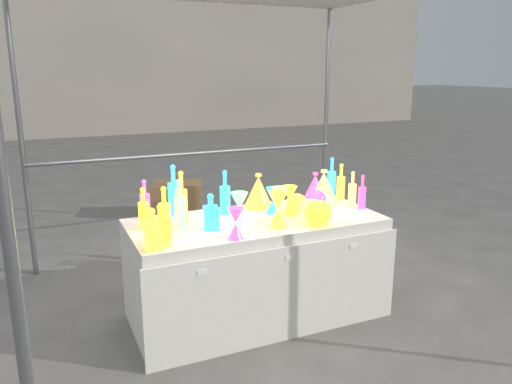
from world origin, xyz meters
name	(u,v)px	position (x,y,z in m)	size (l,w,h in m)	color
ground	(256,314)	(0.00, 0.00, 0.00)	(80.00, 80.00, 0.00)	slate
display_table	(257,268)	(0.00, -0.01, 0.37)	(1.84, 0.83, 0.75)	white
background_building	(195,32)	(4.00, 14.00, 3.00)	(14.00, 6.00, 6.00)	#AA9F8E
cardboard_box_closed	(177,200)	(0.15, 2.72, 0.22)	(0.60, 0.44, 0.44)	olive
cardboard_box_flat	(263,221)	(1.01, 2.05, 0.03)	(0.60, 0.43, 0.05)	olive
bottle_0	(143,208)	(-0.77, 0.13, 0.89)	(0.07, 0.07, 0.28)	#B93511
bottle_1	(174,190)	(-0.50, 0.35, 0.94)	(0.09, 0.09, 0.38)	#1A9224
bottle_2	(182,197)	(-0.50, 0.15, 0.93)	(0.08, 0.08, 0.37)	yellow
bottle_3	(145,199)	(-0.72, 0.35, 0.89)	(0.07, 0.07, 0.28)	blue
bottle_5	(179,203)	(-0.55, 0.04, 0.92)	(0.07, 0.07, 0.34)	#CE29B3
bottle_6	(164,209)	(-0.66, -0.02, 0.90)	(0.08, 0.08, 0.31)	#B93511
bottle_7	(225,192)	(-0.15, 0.22, 0.92)	(0.08, 0.08, 0.33)	#1A9224
decanter_0	(161,224)	(-0.74, -0.24, 0.88)	(0.10, 0.10, 0.26)	#B93511
decanter_1	(152,229)	(-0.81, -0.31, 0.88)	(0.10, 0.10, 0.26)	yellow
decanter_2	(211,211)	(-0.37, -0.09, 0.87)	(0.10, 0.10, 0.25)	#1A9224
hourglass_0	(278,210)	(0.06, -0.23, 0.88)	(0.13, 0.13, 0.25)	yellow
hourglass_1	(236,223)	(-0.29, -0.34, 0.85)	(0.10, 0.10, 0.20)	blue
hourglass_2	(280,204)	(0.14, -0.11, 0.87)	(0.12, 0.12, 0.24)	#168F81
hourglass_3	(239,209)	(-0.17, -0.11, 0.87)	(0.12, 0.12, 0.24)	#CE29B3
hourglass_4	(290,201)	(0.27, -0.01, 0.86)	(0.11, 0.11, 0.22)	#B93511
hourglass_5	(272,200)	(0.17, 0.09, 0.85)	(0.10, 0.10, 0.20)	#1A9224
globe_0	(318,214)	(0.33, -0.30, 0.83)	(0.19, 0.19, 0.16)	#B93511
globe_1	(312,212)	(0.34, -0.21, 0.82)	(0.18, 0.18, 0.14)	#168F81
globe_2	(297,204)	(0.35, 0.03, 0.81)	(0.16, 0.16, 0.13)	yellow
globe_3	(316,200)	(0.53, 0.07, 0.82)	(0.17, 0.17, 0.13)	blue
lampshade_0	(258,191)	(0.15, 0.28, 0.88)	(0.23, 0.23, 0.27)	yellow
lampshade_2	(315,186)	(0.65, 0.28, 0.87)	(0.19, 0.19, 0.23)	blue
lampshade_3	(324,186)	(0.67, 0.18, 0.88)	(0.23, 0.23, 0.27)	#168F81
bottle_8	(332,177)	(0.86, 0.36, 0.91)	(0.07, 0.07, 0.33)	#1A9224
bottle_9	(341,182)	(0.86, 0.22, 0.90)	(0.07, 0.07, 0.30)	yellow
bottle_10	(362,192)	(0.86, -0.08, 0.88)	(0.06, 0.06, 0.26)	blue
bottle_11	(352,189)	(0.84, 0.02, 0.89)	(0.06, 0.06, 0.27)	#168F81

